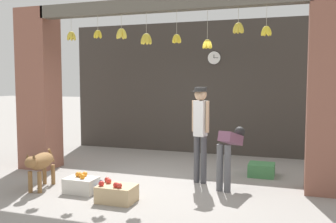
{
  "coord_description": "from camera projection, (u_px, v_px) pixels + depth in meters",
  "views": [
    {
      "loc": [
        2.28,
        -6.21,
        1.84
      ],
      "look_at": [
        0.0,
        0.43,
        1.25
      ],
      "focal_mm": 40.0,
      "sensor_mm": 36.0,
      "label": 1
    }
  ],
  "objects": [
    {
      "name": "produce_box_green",
      "position": [
        261.0,
        170.0,
        7.17
      ],
      "size": [
        0.48,
        0.44,
        0.25
      ],
      "primitive_type": "cube",
      "color": "#42844C",
      "rests_on": "ground_plane"
    },
    {
      "name": "wall_clock",
      "position": [
        214.0,
        58.0,
        9.13
      ],
      "size": [
        0.33,
        0.03,
        0.33
      ],
      "color": "black"
    },
    {
      "name": "shop_pillar_right",
      "position": [
        330.0,
        92.0,
        5.98
      ],
      "size": [
        0.7,
        0.6,
        3.29
      ],
      "primitive_type": "cube",
      "color": "brown",
      "rests_on": "ground_plane"
    },
    {
      "name": "shopkeeper",
      "position": [
        200.0,
        126.0,
        6.64
      ],
      "size": [
        0.33,
        0.3,
        1.72
      ],
      "rotation": [
        0.0,
        0.0,
        2.87
      ],
      "color": "#424247",
      "rests_on": "ground_plane"
    },
    {
      "name": "fruit_crate_apples",
      "position": [
        116.0,
        193.0,
        5.65
      ],
      "size": [
        0.56,
        0.41,
        0.33
      ],
      "color": "tan",
      "rests_on": "ground_plane"
    },
    {
      "name": "water_bottle",
      "position": [
        101.0,
        188.0,
        6.0
      ],
      "size": [
        0.08,
        0.08,
        0.24
      ],
      "color": "#2D60AD",
      "rests_on": "ground_plane"
    },
    {
      "name": "worker_stooping",
      "position": [
        229.0,
        149.0,
        6.32
      ],
      "size": [
        0.39,
        0.77,
        1.02
      ],
      "rotation": [
        0.0,
        0.0,
        -0.27
      ],
      "color": "#56565B",
      "rests_on": "ground_plane"
    },
    {
      "name": "shop_back_wall",
      "position": [
        200.0,
        88.0,
        9.38
      ],
      "size": [
        6.89,
        0.12,
        3.29
      ],
      "primitive_type": "cube",
      "color": "#38332D",
      "rests_on": "ground_plane"
    },
    {
      "name": "storefront_awning",
      "position": [
        162.0,
        8.0,
        6.59
      ],
      "size": [
        4.99,
        0.28,
        0.92
      ],
      "color": "#5B564C"
    },
    {
      "name": "dog",
      "position": [
        40.0,
        163.0,
        6.29
      ],
      "size": [
        0.4,
        0.97,
        0.67
      ],
      "rotation": [
        0.0,
        0.0,
        -1.37
      ],
      "color": "olive",
      "rests_on": "ground_plane"
    },
    {
      "name": "ground_plane",
      "position": [
        160.0,
        182.0,
        6.74
      ],
      "size": [
        60.0,
        60.0,
        0.0
      ],
      "primitive_type": "plane",
      "color": "gray"
    },
    {
      "name": "fruit_crate_oranges",
      "position": [
        81.0,
        184.0,
        6.13
      ],
      "size": [
        0.51,
        0.36,
        0.32
      ],
      "color": "silver",
      "rests_on": "ground_plane"
    },
    {
      "name": "shop_pillar_left",
      "position": [
        39.0,
        90.0,
        7.79
      ],
      "size": [
        0.7,
        0.6,
        3.29
      ],
      "primitive_type": "cube",
      "color": "brown",
      "rests_on": "ground_plane"
    }
  ]
}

